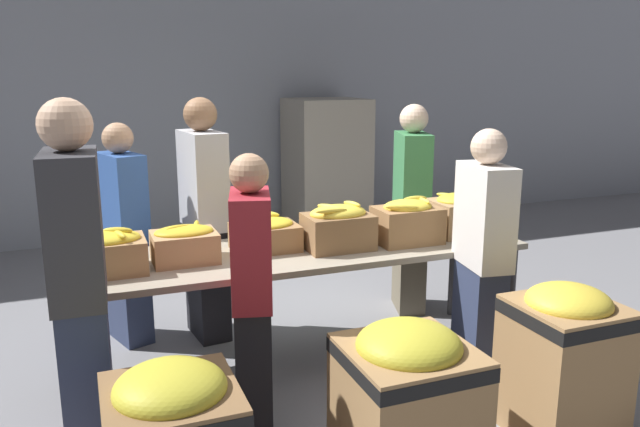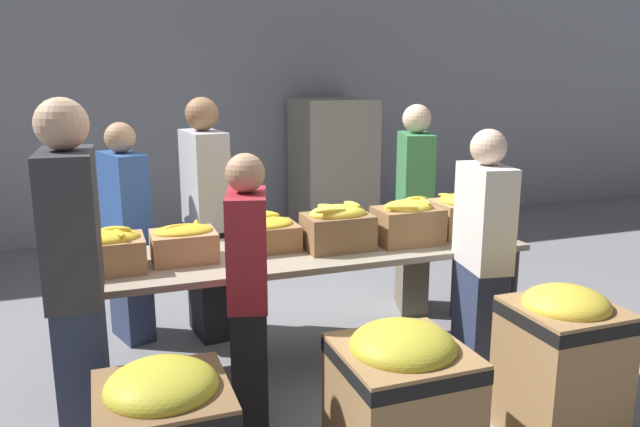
{
  "view_description": "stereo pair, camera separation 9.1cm",
  "coord_description": "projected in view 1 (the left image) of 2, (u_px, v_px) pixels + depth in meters",
  "views": [
    {
      "loc": [
        -1.29,
        -3.64,
        1.91
      ],
      "look_at": [
        0.15,
        0.06,
        1.0
      ],
      "focal_mm": 35.0,
      "sensor_mm": 36.0,
      "label": 1
    },
    {
      "loc": [
        -1.21,
        -3.67,
        1.91
      ],
      "look_at": [
        0.15,
        0.06,
        1.0
      ],
      "focal_mm": 35.0,
      "sensor_mm": 36.0,
      "label": 2
    }
  ],
  "objects": [
    {
      "name": "sorting_table",
      "position": [
        302.0,
        256.0,
        4.02
      ],
      "size": [
        2.9,
        0.84,
        0.79
      ],
      "color": "#9E937F",
      "rests_on": "ground_plane"
    },
    {
      "name": "volunteer_1",
      "position": [
        80.0,
        291.0,
        2.94
      ],
      "size": [
        0.26,
        0.49,
        1.79
      ],
      "rotation": [
        0.0,
        0.0,
        1.53
      ],
      "color": "#2D3856",
      "rests_on": "ground_plane"
    },
    {
      "name": "volunteer_3",
      "position": [
        482.0,
        260.0,
        3.79
      ],
      "size": [
        0.28,
        0.45,
        1.58
      ],
      "rotation": [
        0.0,
        0.0,
        1.41
      ],
      "color": "#2D3856",
      "rests_on": "ground_plane"
    },
    {
      "name": "banana_box_5",
      "position": [
        461.0,
        213.0,
        4.37
      ],
      "size": [
        0.42,
        0.34,
        0.3
      ],
      "color": "tan",
      "rests_on": "sorting_table"
    },
    {
      "name": "donation_bin_2",
      "position": [
        563.0,
        356.0,
        3.28
      ],
      "size": [
        0.52,
        0.52,
        0.83
      ],
      "color": "#A37A4C",
      "rests_on": "ground_plane"
    },
    {
      "name": "wall_back",
      "position": [
        193.0,
        62.0,
        7.07
      ],
      "size": [
        16.0,
        0.08,
        4.0
      ],
      "color": "#9399A3",
      "rests_on": "ground_plane"
    },
    {
      "name": "volunteer_5",
      "position": [
        205.0,
        221.0,
        4.43
      ],
      "size": [
        0.29,
        0.49,
        1.73
      ],
      "rotation": [
        0.0,
        0.0,
        -1.45
      ],
      "color": "black",
      "rests_on": "ground_plane"
    },
    {
      "name": "volunteer_4",
      "position": [
        125.0,
        236.0,
        4.37
      ],
      "size": [
        0.33,
        0.47,
        1.57
      ],
      "rotation": [
        0.0,
        0.0,
        -1.24
      ],
      "color": "#2D3856",
      "rests_on": "ground_plane"
    },
    {
      "name": "banana_box_3",
      "position": [
        338.0,
        226.0,
        3.99
      ],
      "size": [
        0.42,
        0.3,
        0.3
      ],
      "color": "olive",
      "rests_on": "sorting_table"
    },
    {
      "name": "banana_box_4",
      "position": [
        407.0,
        221.0,
        4.13
      ],
      "size": [
        0.42,
        0.3,
        0.31
      ],
      "color": "olive",
      "rests_on": "sorting_table"
    },
    {
      "name": "volunteer_2",
      "position": [
        252.0,
        297.0,
        3.28
      ],
      "size": [
        0.3,
        0.44,
        1.51
      ],
      "rotation": [
        0.0,
        0.0,
        1.31
      ],
      "color": "black",
      "rests_on": "ground_plane"
    },
    {
      "name": "pallet_stack_0",
      "position": [
        326.0,
        168.0,
        7.33
      ],
      "size": [
        0.92,
        0.92,
        1.6
      ],
      "color": "olive",
      "rests_on": "ground_plane"
    },
    {
      "name": "volunteer_0",
      "position": [
        411.0,
        210.0,
        4.96
      ],
      "size": [
        0.35,
        0.49,
        1.66
      ],
      "rotation": [
        0.0,
        0.0,
        -1.88
      ],
      "color": "#6B604C",
      "rests_on": "ground_plane"
    },
    {
      "name": "ground_plane",
      "position": [
        303.0,
        362.0,
        4.19
      ],
      "size": [
        30.0,
        30.0,
        0.0
      ],
      "primitive_type": "plane",
      "color": "gray"
    },
    {
      "name": "banana_box_0",
      "position": [
        107.0,
        251.0,
        3.51
      ],
      "size": [
        0.42,
        0.32,
        0.27
      ],
      "color": "#A37A4C",
      "rests_on": "sorting_table"
    },
    {
      "name": "banana_box_2",
      "position": [
        265.0,
        233.0,
        3.97
      ],
      "size": [
        0.41,
        0.32,
        0.24
      ],
      "color": "olive",
      "rests_on": "sorting_table"
    },
    {
      "name": "banana_box_1",
      "position": [
        184.0,
        243.0,
        3.72
      ],
      "size": [
        0.38,
        0.34,
        0.23
      ],
      "color": "tan",
      "rests_on": "sorting_table"
    },
    {
      "name": "donation_bin_1",
      "position": [
        407.0,
        395.0,
        2.96
      ],
      "size": [
        0.59,
        0.59,
        0.76
      ],
      "color": "#A37A4C",
      "rests_on": "ground_plane"
    }
  ]
}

